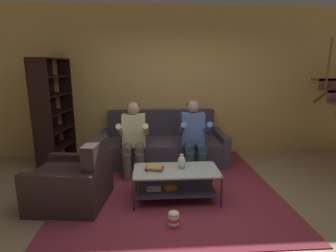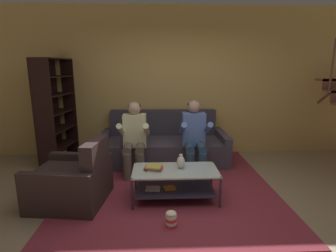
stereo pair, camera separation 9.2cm
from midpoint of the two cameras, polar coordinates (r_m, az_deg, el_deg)
ground at (r=3.34m, az=4.69°, el=-19.09°), size 16.80×16.80×0.00m
back_partition at (r=5.30m, az=1.70°, el=9.38°), size 8.40×0.12×2.90m
couch at (r=4.98m, az=-0.41°, el=-4.34°), size 2.33×0.96×0.93m
person_seated_left at (r=4.34m, az=-6.72°, el=-2.09°), size 0.50×0.58×1.20m
person_seated_right at (r=4.38m, az=6.36°, el=-1.84°), size 0.50×0.58×1.22m
coffee_table at (r=3.58m, az=2.20°, el=-11.59°), size 1.13×0.56×0.43m
area_rug at (r=4.26m, az=0.81°, el=-11.60°), size 3.03×3.45×0.01m
vase at (r=3.53m, az=3.56°, el=-7.80°), size 0.11×0.11×0.20m
book_stack at (r=3.50m, az=-2.32°, el=-9.03°), size 0.26×0.21×0.06m
bookshelf at (r=5.19m, az=-23.13°, el=1.24°), size 0.46×0.92×1.91m
armchair at (r=3.71m, az=-19.34°, el=-11.43°), size 1.00×0.96×0.86m
popcorn_tub at (r=3.11m, az=1.59°, el=-19.62°), size 0.13×0.13×0.19m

